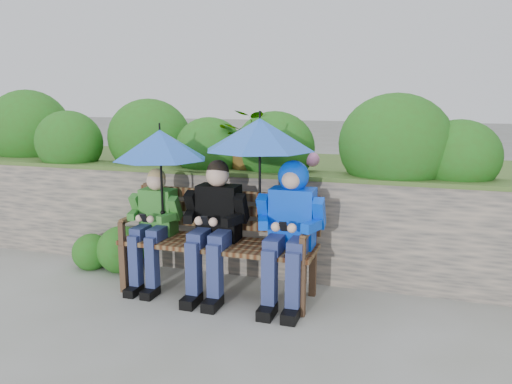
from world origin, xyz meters
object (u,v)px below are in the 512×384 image
(park_bench, at_px, (220,235))
(umbrella_left, at_px, (160,145))
(umbrella_right, at_px, (260,134))
(boy_left, at_px, (154,221))
(boy_middle, at_px, (214,222))
(boy_right, at_px, (290,222))

(park_bench, xyz_separation_m, umbrella_left, (-0.52, -0.10, 0.80))
(umbrella_left, height_order, umbrella_right, umbrella_right)
(umbrella_right, bearing_deg, umbrella_left, -175.64)
(park_bench, xyz_separation_m, boy_left, (-0.63, -0.08, 0.09))
(boy_middle, height_order, umbrella_left, umbrella_left)
(boy_right, height_order, umbrella_left, umbrella_left)
(umbrella_left, relative_size, umbrella_right, 0.89)
(boy_middle, height_order, umbrella_right, umbrella_right)
(boy_middle, xyz_separation_m, boy_right, (0.68, 0.01, 0.06))
(umbrella_left, bearing_deg, boy_right, 1.20)
(boy_middle, bearing_deg, umbrella_left, -178.51)
(boy_left, bearing_deg, umbrella_left, -12.11)
(boy_right, xyz_separation_m, umbrella_left, (-1.18, -0.02, 0.61))
(boy_middle, relative_size, umbrella_right, 1.28)
(park_bench, relative_size, boy_right, 1.44)
(boy_middle, bearing_deg, boy_right, 0.99)
(park_bench, distance_m, umbrella_right, 0.99)
(boy_left, relative_size, umbrella_right, 1.17)
(boy_left, relative_size, boy_middle, 0.91)
(park_bench, height_order, umbrella_left, umbrella_left)
(boy_right, bearing_deg, boy_left, -179.95)
(boy_middle, distance_m, umbrella_right, 0.87)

